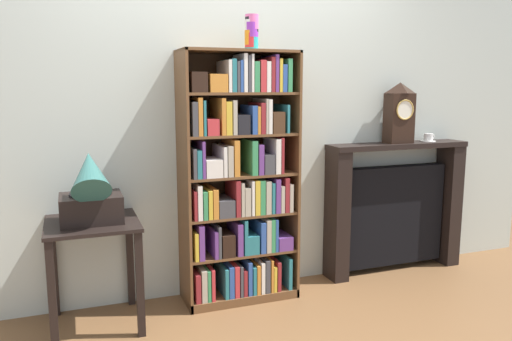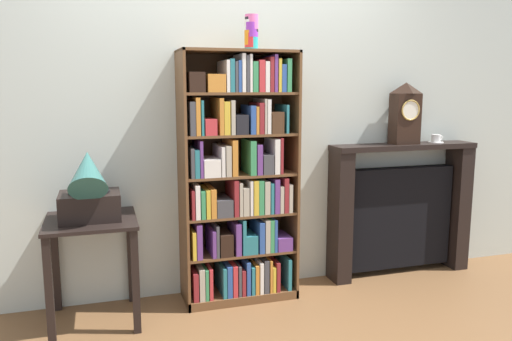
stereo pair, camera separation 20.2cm
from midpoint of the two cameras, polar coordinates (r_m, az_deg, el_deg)
The scene contains 9 objects.
ground_plane at distance 3.60m, azimuth -2.89°, elevation -14.91°, with size 8.05×6.40×0.02m, color brown.
wall_back at distance 3.67m, azimuth -1.95°, elevation 6.74°, with size 5.05×0.08×2.60m, color beige.
bookshelf at distance 3.45m, azimuth -3.65°, elevation -1.54°, with size 0.78×0.35×1.71m.
cup_stack at distance 3.43m, azimuth -2.25°, elevation 15.30°, with size 0.09×0.09×0.23m.
side_table_left at distance 3.30m, azimuth -19.59°, elevation -8.06°, with size 0.55×0.55×0.67m.
gramophone at distance 3.17m, azimuth -19.91°, elevation -2.32°, with size 0.36×0.43×0.50m.
fireplace_mantel at distance 4.18m, azimuth 13.95°, elevation -4.16°, with size 1.17×0.23×1.04m.
mantel_clock at distance 4.05m, azimuth 14.50°, elevation 6.31°, with size 0.21×0.14×0.47m.
teacup_with_saucer at distance 4.24m, azimuth 17.60°, elevation 3.51°, with size 0.12×0.12×0.06m.
Camera 1 is at (-1.08, -3.09, 1.47)m, focal length 35.45 mm.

